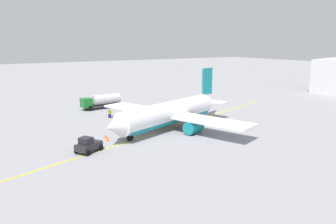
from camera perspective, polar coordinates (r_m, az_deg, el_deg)
name	(u,v)px	position (r m, az deg, el deg)	size (l,w,h in m)	color
ground_plane	(168,129)	(58.46, 0.00, -2.88)	(400.00, 400.00, 0.00)	#939399
airplane	(170,113)	(58.19, 0.29, -0.22)	(28.36, 29.90, 9.76)	white
fuel_tanker	(102,101)	(77.47, -11.10, 1.87)	(9.98, 3.38, 3.15)	#2D2D33
pushback_tug	(88,145)	(47.44, -13.37, -5.47)	(4.12, 3.68, 2.20)	#232328
refueling_worker	(110,114)	(67.67, -9.86, -0.30)	(0.54, 0.62, 1.71)	navy
safety_cone_nose	(106,136)	(53.93, -10.50, -4.02)	(0.54, 0.54, 0.60)	#F2590F
safety_cone_wingtip	(108,139)	(52.37, -10.16, -4.49)	(0.54, 0.54, 0.60)	#F2590F
taxi_line_marking	(168,129)	(58.46, 0.00, -2.87)	(70.71, 0.30, 0.01)	yellow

